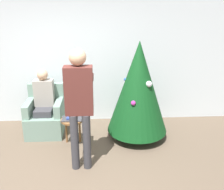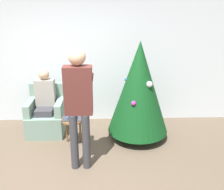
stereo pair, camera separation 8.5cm
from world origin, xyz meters
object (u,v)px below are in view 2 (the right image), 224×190
Objects in this scene: christmas_tree at (139,88)px; person_seated at (45,99)px; person_standing at (79,99)px; armchair at (47,115)px; side_stool at (73,123)px.

christmas_tree is 1.46× the size of person_seated.
person_seated is 0.68× the size of person_standing.
armchair is 1.59m from person_standing.
person_standing is 0.97m from side_stool.
armchair is 0.35m from person_seated.
side_stool is at bearing -41.27° from person_seated.
christmas_tree is at bearing 41.58° from person_standing.
person_seated is 1.43m from person_standing.
side_stool is (-0.19, 0.65, -0.69)m from person_standing.
armchair is 1.88× the size of side_stool.
armchair is at bearing 137.34° from side_stool.
person_standing reaches higher than side_stool.
christmas_tree is at bearing -9.16° from person_seated.
christmas_tree is 1.77m from person_seated.
armchair is at bearing 170.06° from christmas_tree.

